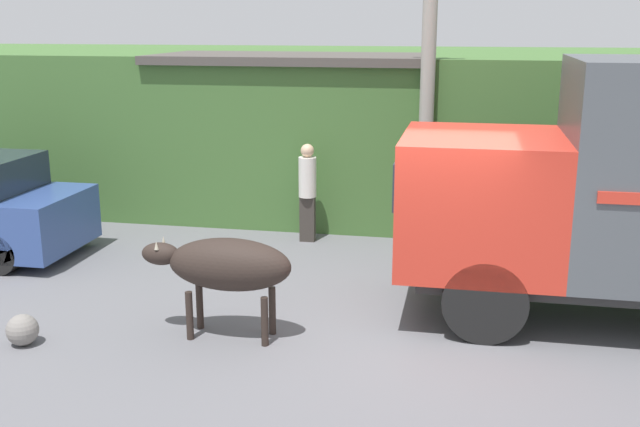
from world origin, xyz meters
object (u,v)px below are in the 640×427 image
object	(u,v)px
pedestrian_on_hill	(307,187)
roadside_rock	(22,330)
brown_cow	(226,265)
utility_pole	(427,84)

from	to	relation	value
pedestrian_on_hill	roadside_rock	distance (m)	5.71
brown_cow	roadside_rock	world-z (taller)	brown_cow
roadside_rock	pedestrian_on_hill	bearing A→B (deg)	63.96
brown_cow	pedestrian_on_hill	xyz separation A→B (m)	(0.09, 4.34, 0.05)
brown_cow	roadside_rock	xyz separation A→B (m)	(-2.39, -0.75, -0.75)
utility_pole	brown_cow	bearing A→B (deg)	-114.72
pedestrian_on_hill	roadside_rock	xyz separation A→B (m)	(-2.48, -5.08, -0.80)
pedestrian_on_hill	roadside_rock	bearing A→B (deg)	63.35
pedestrian_on_hill	utility_pole	world-z (taller)	utility_pole
brown_cow	roadside_rock	distance (m)	2.61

